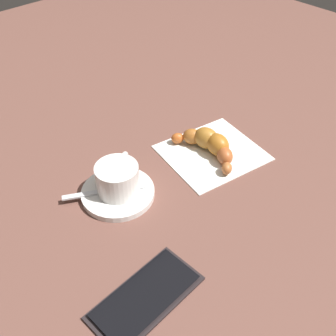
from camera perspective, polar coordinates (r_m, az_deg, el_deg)
The scene contains 8 objects.
ground_plane at distance 0.72m, azimuth -1.03°, elevation -0.14°, with size 1.80×1.80×0.00m, color brown.
saucer at distance 0.67m, azimuth -7.03°, elevation -3.54°, with size 0.12×0.12×0.01m, color white.
espresso_cup at distance 0.65m, azimuth -7.03°, elevation -1.48°, with size 0.09×0.07×0.05m.
teaspoon at distance 0.67m, azimuth -6.86°, elevation -2.85°, with size 0.13×0.08×0.01m.
sugar_packet at distance 0.69m, azimuth -7.24°, elevation -1.38°, with size 0.07×0.02×0.01m, color tan.
napkin at distance 0.75m, azimuth 6.25°, elevation 2.21°, with size 0.17×0.15×0.00m, color white.
croissant at distance 0.74m, azimuth 5.95°, elevation 3.47°, with size 0.07×0.15×0.04m.
cell_phone at distance 0.55m, azimuth -3.17°, elevation -17.68°, with size 0.16×0.08×0.01m.
Camera 1 is at (-0.36, -0.40, 0.48)m, focal length 43.17 mm.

